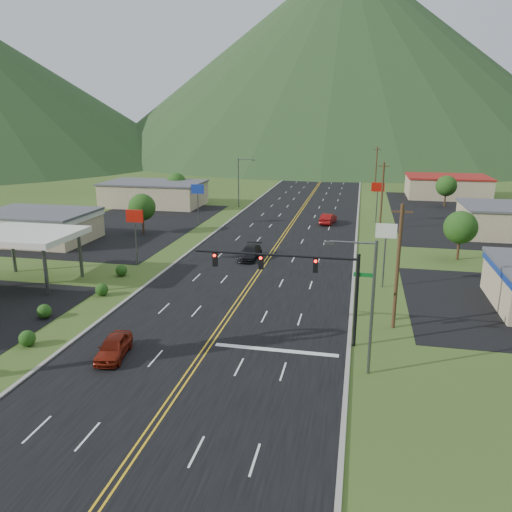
% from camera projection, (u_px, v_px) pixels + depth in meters
% --- Properties ---
extents(ground, '(500.00, 500.00, 0.00)m').
position_uv_depth(ground, '(141.00, 444.00, 25.66)').
color(ground, '#354B1B').
rests_on(ground, ground).
extents(road, '(20.00, 460.00, 0.04)m').
position_uv_depth(road, '(141.00, 444.00, 25.66)').
color(road, black).
rests_on(road, ground).
extents(curb_east, '(0.30, 460.00, 0.14)m').
position_uv_depth(curb_east, '(340.00, 472.00, 23.65)').
color(curb_east, gray).
rests_on(curb_east, ground).
extents(traffic_signal, '(13.10, 0.43, 7.00)m').
position_uv_depth(traffic_signal, '(301.00, 273.00, 36.14)').
color(traffic_signal, black).
rests_on(traffic_signal, ground).
extents(streetlight_east, '(3.28, 0.25, 9.00)m').
position_uv_depth(streetlight_east, '(368.00, 299.00, 31.48)').
color(streetlight_east, '#59595E').
rests_on(streetlight_east, ground).
extents(streetlight_west, '(3.28, 0.25, 9.00)m').
position_uv_depth(streetlight_west, '(240.00, 179.00, 92.57)').
color(streetlight_west, '#59595E').
rests_on(streetlight_west, ground).
extents(gas_canopy, '(10.00, 8.00, 5.30)m').
position_uv_depth(gas_canopy, '(25.00, 236.00, 49.45)').
color(gas_canopy, white).
rests_on(gas_canopy, ground).
extents(building_west_mid, '(14.40, 10.40, 4.10)m').
position_uv_depth(building_west_mid, '(38.00, 225.00, 67.21)').
color(building_west_mid, '#D1B491').
rests_on(building_west_mid, ground).
extents(building_west_far, '(18.40, 11.40, 4.50)m').
position_uv_depth(building_west_far, '(154.00, 194.00, 94.71)').
color(building_west_far, '#D1B491').
rests_on(building_west_far, ground).
extents(building_east_far, '(16.40, 12.40, 4.50)m').
position_uv_depth(building_east_far, '(447.00, 187.00, 104.35)').
color(building_east_far, '#D1B491').
rests_on(building_east_far, ground).
extents(pole_sign_west_a, '(2.00, 0.18, 6.40)m').
position_uv_depth(pole_sign_west_a, '(135.00, 222.00, 55.36)').
color(pole_sign_west_a, '#59595E').
rests_on(pole_sign_west_a, ground).
extents(pole_sign_west_b, '(2.00, 0.18, 6.40)m').
position_uv_depth(pole_sign_west_b, '(198.00, 193.00, 76.10)').
color(pole_sign_west_b, '#59595E').
rests_on(pole_sign_west_b, ground).
extents(pole_sign_east_a, '(2.00, 0.18, 6.40)m').
position_uv_depth(pole_sign_east_a, '(386.00, 237.00, 48.12)').
color(pole_sign_east_a, '#59595E').
rests_on(pole_sign_east_a, ground).
extents(pole_sign_east_b, '(2.00, 0.18, 6.40)m').
position_uv_depth(pole_sign_east_b, '(378.00, 191.00, 78.29)').
color(pole_sign_east_b, '#59595E').
rests_on(pole_sign_east_b, ground).
extents(tree_west_a, '(3.84, 3.84, 5.82)m').
position_uv_depth(tree_west_a, '(142.00, 207.00, 71.00)').
color(tree_west_a, '#382314').
rests_on(tree_west_a, ground).
extents(tree_west_b, '(3.84, 3.84, 5.82)m').
position_uv_depth(tree_west_b, '(176.00, 183.00, 97.44)').
color(tree_west_b, '#382314').
rests_on(tree_west_b, ground).
extents(tree_east_a, '(3.84, 3.84, 5.82)m').
position_uv_depth(tree_east_a, '(461.00, 227.00, 57.97)').
color(tree_east_a, '#382314').
rests_on(tree_east_a, ground).
extents(tree_east_b, '(3.84, 3.84, 5.82)m').
position_uv_depth(tree_east_b, '(446.00, 186.00, 93.00)').
color(tree_east_b, '#382314').
rests_on(tree_east_b, ground).
extents(utility_pole_a, '(1.60, 0.28, 10.00)m').
position_uv_depth(utility_pole_a, '(398.00, 266.00, 38.58)').
color(utility_pole_a, '#382314').
rests_on(utility_pole_a, ground).
extents(utility_pole_b, '(1.60, 0.28, 10.00)m').
position_uv_depth(utility_pole_b, '(382.00, 195.00, 73.46)').
color(utility_pole_b, '#382314').
rests_on(utility_pole_b, ground).
extents(utility_pole_c, '(1.60, 0.28, 10.00)m').
position_uv_depth(utility_pole_c, '(376.00, 169.00, 111.17)').
color(utility_pole_c, '#382314').
rests_on(utility_pole_c, ground).
extents(utility_pole_d, '(1.60, 0.28, 10.00)m').
position_uv_depth(utility_pole_d, '(373.00, 156.00, 148.87)').
color(utility_pole_d, '#382314').
rests_on(utility_pole_d, ground).
extents(mountain_n, '(220.00, 220.00, 85.00)m').
position_uv_depth(mountain_n, '(344.00, 56.00, 221.65)').
color(mountain_n, '#183217').
rests_on(mountain_n, ground).
extents(car_red_near, '(2.47, 4.63, 1.50)m').
position_uv_depth(car_red_near, '(114.00, 347.00, 34.80)').
color(car_red_near, maroon).
rests_on(car_red_near, ground).
extents(car_dark_mid, '(2.23, 5.21, 1.50)m').
position_uv_depth(car_dark_mid, '(250.00, 253.00, 59.00)').
color(car_dark_mid, black).
rests_on(car_dark_mid, ground).
extents(car_red_far, '(2.52, 5.18, 1.63)m').
position_uv_depth(car_red_far, '(328.00, 219.00, 78.47)').
color(car_red_far, maroon).
rests_on(car_red_far, ground).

